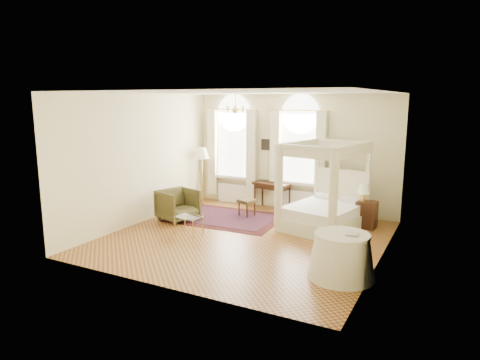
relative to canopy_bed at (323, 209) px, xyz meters
The scene contains 18 objects.
ground 2.12m from the canopy_bed, 131.13° to the right, with size 6.00×6.00×0.00m, color #AC7632.
room_walls 2.55m from the canopy_bed, 131.13° to the right, with size 6.00×6.00×6.00m.
window_left 3.65m from the canopy_bed, 158.00° to the left, with size 1.62×0.27×3.29m.
window_right 2.02m from the canopy_bed, 131.35° to the left, with size 1.62×0.27×3.29m.
chandelier 3.33m from the canopy_bed, behind, with size 0.51×0.45×0.50m.
wall_pictures 2.36m from the canopy_bed, 131.97° to the left, with size 2.54×0.03×0.39m.
canopy_bed is the anchor object (origin of this frame).
nightstand 1.11m from the canopy_bed, 31.25° to the left, with size 0.47×0.42×0.67m, color #32190D.
nightstand_lamp 1.11m from the canopy_bed, 34.19° to the left, with size 0.28×0.28×0.41m.
writing_desk 2.19m from the canopy_bed, 148.46° to the left, with size 1.12×0.69×0.79m.
laptop 2.24m from the canopy_bed, 146.75° to the left, with size 0.30×0.19×0.02m, color black.
stool 2.18m from the canopy_bed, behind, with size 0.51×0.51×0.46m.
armchair 3.76m from the canopy_bed, 163.37° to the right, with size 0.89×0.91×0.83m, color #423C1C.
coffee_table 3.30m from the canopy_bed, 143.63° to the right, with size 0.68×0.51×0.44m.
floor_lamp 4.26m from the canopy_bed, 168.31° to the left, with size 0.44×0.44×1.71m.
oriental_rug 2.64m from the canopy_bed, behind, with size 3.02×2.23×0.01m.
side_table 2.98m from the canopy_bed, 66.88° to the right, with size 1.20×1.20×0.82m.
book 3.00m from the canopy_bed, 65.68° to the right, with size 0.20×0.28×0.03m, color black.
Camera 1 is at (4.28, -8.44, 3.15)m, focal length 32.00 mm.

